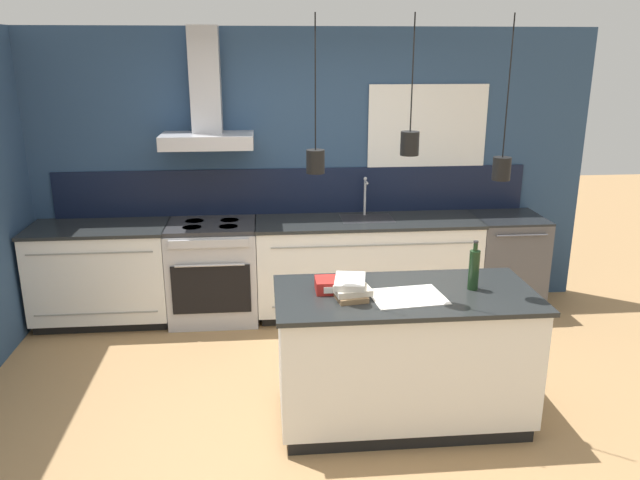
{
  "coord_description": "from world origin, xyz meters",
  "views": [
    {
      "loc": [
        -0.29,
        -3.76,
        2.4
      ],
      "look_at": [
        0.12,
        0.64,
        1.05
      ],
      "focal_mm": 35.0,
      "sensor_mm": 36.0,
      "label": 1
    }
  ],
  "objects_px": {
    "dishwasher": "(505,262)",
    "book_stack": "(349,287)",
    "red_supply_box": "(332,285)",
    "oven_range": "(214,271)",
    "bottle_on_island": "(474,269)"
  },
  "relations": [
    {
      "from": "bottle_on_island",
      "to": "red_supply_box",
      "type": "height_order",
      "value": "bottle_on_island"
    },
    {
      "from": "oven_range",
      "to": "dishwasher",
      "type": "bearing_deg",
      "value": 0.09
    },
    {
      "from": "bottle_on_island",
      "to": "red_supply_box",
      "type": "distance_m",
      "value": 0.92
    },
    {
      "from": "oven_range",
      "to": "red_supply_box",
      "type": "bearing_deg",
      "value": -62.26
    },
    {
      "from": "bottle_on_island",
      "to": "red_supply_box",
      "type": "bearing_deg",
      "value": 176.88
    },
    {
      "from": "dishwasher",
      "to": "bottle_on_island",
      "type": "bearing_deg",
      "value": -117.96
    },
    {
      "from": "book_stack",
      "to": "red_supply_box",
      "type": "relative_size",
      "value": 1.73
    },
    {
      "from": "dishwasher",
      "to": "bottle_on_island",
      "type": "xyz_separation_m",
      "value": [
        -0.94,
        -1.77,
        0.59
      ]
    },
    {
      "from": "oven_range",
      "to": "book_stack",
      "type": "distance_m",
      "value": 2.11
    },
    {
      "from": "oven_range",
      "to": "dishwasher",
      "type": "relative_size",
      "value": 1.0
    },
    {
      "from": "book_stack",
      "to": "bottle_on_island",
      "type": "bearing_deg",
      "value": 1.2
    },
    {
      "from": "bottle_on_island",
      "to": "red_supply_box",
      "type": "relative_size",
      "value": 1.49
    },
    {
      "from": "oven_range",
      "to": "bottle_on_island",
      "type": "height_order",
      "value": "bottle_on_island"
    },
    {
      "from": "dishwasher",
      "to": "oven_range",
      "type": "bearing_deg",
      "value": -179.91
    },
    {
      "from": "dishwasher",
      "to": "book_stack",
      "type": "bearing_deg",
      "value": -134.46
    }
  ]
}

